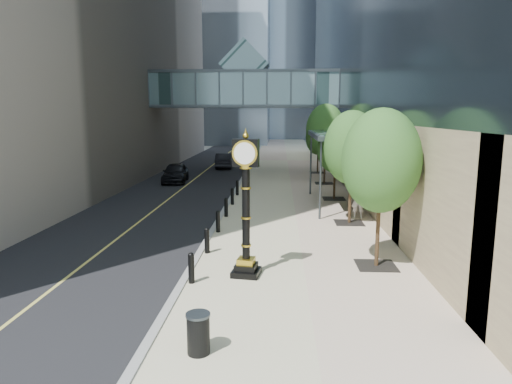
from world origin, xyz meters
The scene contains 14 objects.
ground centered at (0.00, 0.00, 0.00)m, with size 320.00×320.00×0.00m, color gray.
road centered at (-7.00, 40.00, 0.01)m, with size 8.00×180.00×0.02m, color black.
sidewalk centered at (1.00, 40.00, 0.03)m, with size 8.00×180.00×0.06m, color #C3BA96.
curb centered at (-3.00, 40.00, 0.04)m, with size 0.25×180.00×0.07m, color gray.
distant_tower_c centered at (-6.00, 120.00, 32.50)m, with size 22.00×22.00×65.00m, color #ADC2DA.
skywalk centered at (-3.00, 28.00, 7.71)m, with size 17.00×4.20×5.80m.
entrance_canopy centered at (3.48, 14.00, 4.19)m, with size 3.00×8.00×4.38m.
bollard_row centered at (-2.70, 9.00, 0.51)m, with size 0.20×16.20×0.90m.
street_trees centered at (3.60, 15.29, 3.77)m, with size 2.98×28.50×6.12m.
street_clock centered at (-0.99, 1.81, 2.14)m, with size 1.03×1.03×4.79m.
trash_bin centered at (-1.70, -3.32, 0.51)m, with size 0.52×0.52×0.90m, color black.
pedestrian centered at (4.19, 10.56, 1.02)m, with size 0.70×0.46×1.93m, color beige.
car_near centered at (-8.20, 22.80, 0.79)m, with size 1.81×4.50×1.53m, color black.
car_far centered at (-5.45, 32.63, 0.76)m, with size 1.58×4.52×1.49m, color black.
Camera 1 is at (0.10, -12.86, 5.46)m, focal length 32.00 mm.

